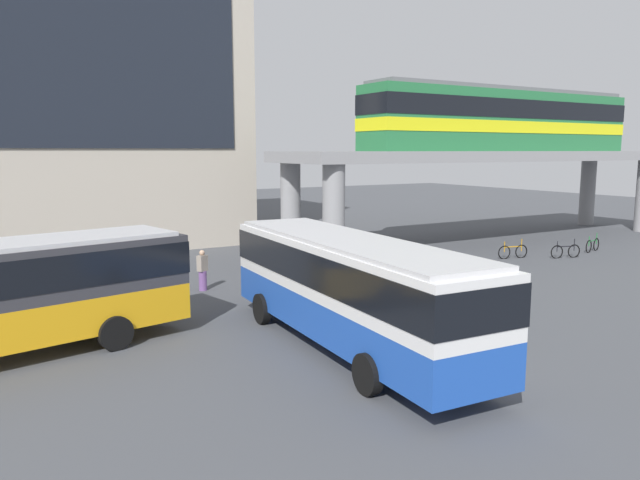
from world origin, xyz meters
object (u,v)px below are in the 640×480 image
object	(u,v)px
bicycle_green	(593,245)
train	(503,119)
pedestrian_waiting_near_stop	(203,272)
bus_main	(348,281)
bicycle_black	(565,251)
bicycle_orange	(513,252)

from	to	relation	value
bicycle_green	train	bearing A→B (deg)	101.24
bicycle_green	pedestrian_waiting_near_stop	size ratio (longest dim) A/B	1.05
pedestrian_waiting_near_stop	bicycle_green	bearing A→B (deg)	-5.26
bus_main	bicycle_green	world-z (taller)	bus_main
bicycle_black	pedestrian_waiting_near_stop	size ratio (longest dim) A/B	1.04
bicycle_orange	bicycle_black	bearing A→B (deg)	-28.03
bus_main	bicycle_black	distance (m)	19.26
bus_main	train	bearing A→B (deg)	33.11
bicycle_green	pedestrian_waiting_near_stop	bearing A→B (deg)	174.74
bus_main	bicycle_black	xyz separation A→B (m)	(18.05, 6.51, -1.63)
train	bicycle_orange	bearing A→B (deg)	-130.41
bicycle_green	bicycle_black	bearing A→B (deg)	-169.59
train	bicycle_orange	distance (m)	9.90
train	pedestrian_waiting_near_stop	world-z (taller)	train
bicycle_orange	pedestrian_waiting_near_stop	xyz separation A→B (m)	(-16.65, 1.28, 0.42)
train	bicycle_green	bearing A→B (deg)	-78.76
bicycle_green	bicycle_orange	xyz separation A→B (m)	(-5.57, 0.77, 0.00)
bicycle_green	bus_main	bearing A→B (deg)	-161.48
train	bicycle_orange	xyz separation A→B (m)	(-4.39, -5.16, -7.22)
train	bicycle_black	distance (m)	9.89
bus_main	bicycle_green	bearing A→B (deg)	18.52
bus_main	bicycle_orange	xyz separation A→B (m)	(15.55, 7.84, -1.63)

